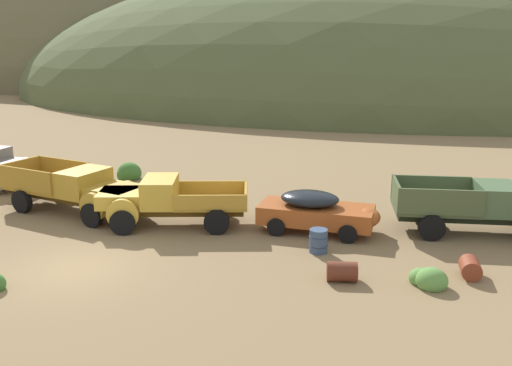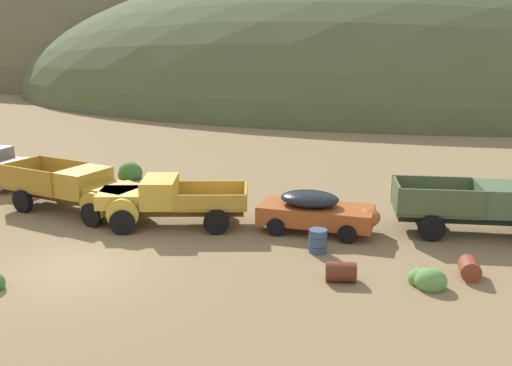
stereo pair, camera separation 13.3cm
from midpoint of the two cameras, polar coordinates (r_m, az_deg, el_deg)
ground_plane at (r=18.89m, az=-17.75°, el=-8.24°), size 300.00×300.00×0.00m
hill_distant at (r=95.99m, az=-7.95°, el=10.43°), size 110.22×56.04×49.66m
hill_far_left at (r=73.94m, az=13.43°, el=8.89°), size 94.98×62.13×31.80m
truck_mustard at (r=24.08m, az=-17.28°, el=-0.65°), size 6.71×4.04×1.91m
truck_faded_yellow at (r=21.87m, az=-9.43°, el=-1.80°), size 5.97×3.17×1.89m
car_oxide_orange at (r=20.98m, az=6.70°, el=-2.91°), size 4.68×2.37×1.57m
truck_weathered_green at (r=22.41m, az=23.18°, el=-2.34°), size 6.38×2.58×1.91m
oil_drum_tipped at (r=18.40m, az=21.28°, el=-8.16°), size 0.66×0.86×0.61m
oil_drum_foreground at (r=19.17m, az=6.57°, el=-5.93°), size 0.66×0.66×0.82m
oil_drum_by_truck at (r=17.14m, az=8.93°, el=-8.99°), size 0.96×0.68×0.61m
bush_lone_scrub at (r=17.47m, az=17.36°, el=-9.46°), size 1.11×1.04×0.78m
bush_front_left at (r=24.98m, az=-6.58°, el=-1.39°), size 1.34×1.16×0.96m
bush_front_right at (r=29.48m, az=-12.75°, el=0.97°), size 1.26×1.14×1.12m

